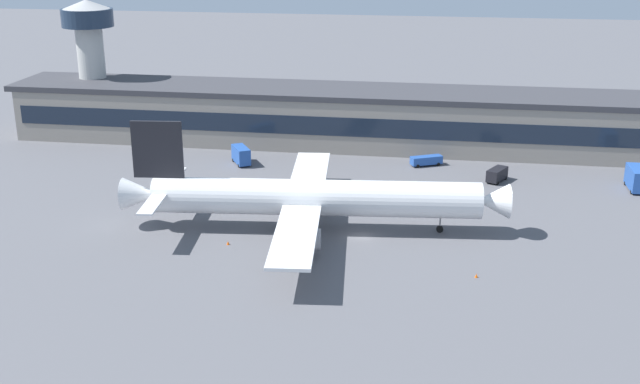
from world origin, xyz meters
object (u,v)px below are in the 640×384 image
airliner (310,197)px  traffic_cone_0 (476,276)px  stair_truck (241,154)px  catering_truck (636,178)px  control_tower (90,49)px  traffic_cone_1 (228,243)px  crew_van (497,174)px  belt_loader (427,160)px

airliner → traffic_cone_0: airliner is taller
stair_truck → catering_truck: 75.58m
control_tower → traffic_cone_1: 81.92m
crew_van → belt_loader: size_ratio=0.85×
airliner → catering_truck: airliner is taller
stair_truck → traffic_cone_0: bearing=-45.8°
belt_loader → traffic_cone_1: (-28.69, -45.86, -0.86)m
belt_loader → catering_truck: bearing=-13.2°
control_tower → crew_van: (91.11, -25.37, -17.31)m
traffic_cone_0 → traffic_cone_1: 37.53m
control_tower → catering_truck: (115.99, -26.01, -16.48)m
belt_loader → traffic_cone_0: 52.38m
control_tower → airliner: bearing=-42.2°
airliner → stair_truck: 38.72m
control_tower → traffic_cone_0: 111.78m
control_tower → crew_van: bearing=-15.6°
airliner → control_tower: (-60.46, 54.85, 13.33)m
crew_van → traffic_cone_0: crew_van is taller
crew_van → belt_loader: bearing=148.1°
catering_truck → traffic_cone_0: catering_truck is taller
catering_truck → traffic_cone_1: bearing=-151.1°
control_tower → belt_loader: 81.56m
airliner → traffic_cone_1: 14.86m
traffic_cone_1 → control_tower: bearing=128.0°
stair_truck → belt_loader: size_ratio=0.96×
belt_loader → crew_van: bearing=-31.9°
belt_loader → traffic_cone_0: bearing=-80.8°
control_tower → traffic_cone_0: bearing=-38.6°
catering_truck → control_tower: bearing=167.4°
crew_van → stair_truck: bearing=176.0°
belt_loader → traffic_cone_0: belt_loader is taller
airliner → stair_truck: (-19.92, 33.02, -3.46)m
catering_truck → crew_van: bearing=178.5°
traffic_cone_1 → stair_truck: bearing=101.8°
crew_van → airliner: bearing=-136.1°
traffic_cone_1 → traffic_cone_0: bearing=-9.0°
control_tower → belt_loader: bearing=-12.4°
airliner → crew_van: bearing=43.9°
traffic_cone_1 → belt_loader: bearing=58.0°
stair_truck → traffic_cone_1: size_ratio=11.07×
crew_van → belt_loader: (-13.33, 8.31, -0.31)m
catering_truck → belt_loader: bearing=166.8°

